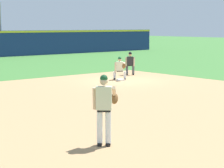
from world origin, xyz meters
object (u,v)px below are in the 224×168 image
baseball (116,100)px  first_baseman (120,67)px  umpire (130,62)px  first_base_bag (121,80)px  pitcher (105,106)px

baseball → first_baseman: (4.77, 5.21, 0.69)m
baseball → umpire: (6.91, 6.68, 0.76)m
first_base_bag → umpire: umpire is taller
pitcher → umpire: (11.59, 11.70, -0.27)m
first_base_bag → first_baseman: first_baseman is taller
first_baseman → first_base_bag: bearing=-127.0°
pitcher → baseball: bearing=46.9°
umpire → first_base_bag: bearing=-142.9°
baseball → umpire: bearing=44.1°
first_base_bag → pitcher: (-9.21, -9.89, 1.01)m
pitcher → first_base_bag: bearing=47.1°
baseball → pitcher: size_ratio=0.04×
baseball → pitcher: 6.93m
first_base_bag → umpire: (2.38, 1.80, 0.75)m
first_baseman → pitcher: bearing=-132.8°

